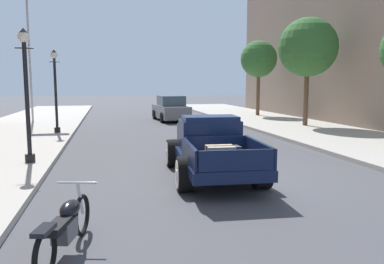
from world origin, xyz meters
The scene contains 9 objects.
ground_plane centered at (0.00, 0.00, 0.00)m, with size 140.00×140.00×0.00m, color #47474C.
hotrod_truck_navy centered at (-0.20, 0.12, 0.75)m, with size 2.40×5.02×1.58m.
motorcycle_parked centered at (-3.49, -4.22, 0.44)m, with size 0.75×2.07×0.93m.
car_background_grey centered at (1.18, 15.18, 0.77)m, with size 2.09×4.41×1.65m.
street_lamp_near centered at (-5.13, 2.06, 2.39)m, with size 0.50×0.32×3.85m.
street_lamp_far centered at (-5.23, 9.12, 2.39)m, with size 0.50×0.32×3.85m.
flagpole centered at (-7.15, 15.09, 5.77)m, with size 1.74×0.16×9.16m.
street_tree_second centered at (7.78, 9.49, 4.38)m, with size 3.18×3.18×5.83m.
street_tree_third centered at (7.82, 16.47, 4.18)m, with size 2.61×2.61×5.36m.
Camera 1 is at (-2.86, -9.70, 2.44)m, focal length 35.72 mm.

